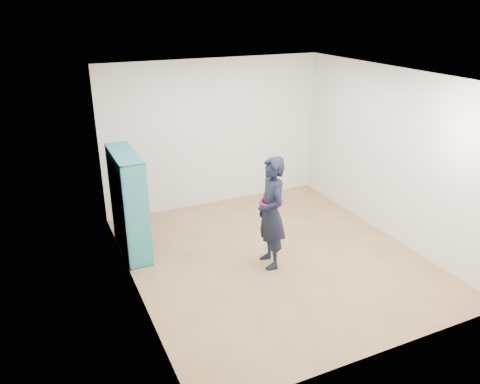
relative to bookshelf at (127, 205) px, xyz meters
name	(u,v)px	position (x,y,z in m)	size (l,w,h in m)	color
floor	(273,257)	(1.85, -1.06, -0.74)	(4.50, 4.50, 0.00)	olive
ceiling	(279,76)	(1.85, -1.06, 1.86)	(4.50, 4.50, 0.00)	white
wall_left	(129,197)	(-0.15, -1.06, 0.56)	(0.02, 4.50, 2.60)	white
wall_right	(391,155)	(3.85, -1.06, 0.56)	(0.02, 4.50, 2.60)	white
wall_back	(215,134)	(1.85, 1.19, 0.56)	(4.00, 0.02, 2.60)	white
wall_front	(389,247)	(1.85, -3.31, 0.56)	(4.00, 0.02, 2.60)	white
bookshelf	(127,205)	(0.00, 0.00, 0.00)	(0.33, 1.15, 1.53)	teal
person	(271,213)	(1.71, -1.22, 0.06)	(0.45, 0.63, 1.60)	black
smartphone	(260,205)	(1.58, -1.12, 0.16)	(0.01, 0.09, 0.13)	silver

